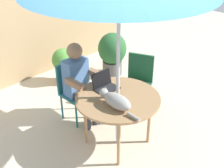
% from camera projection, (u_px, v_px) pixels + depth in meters
% --- Properties ---
extents(ground_plane, '(14.00, 14.00, 0.00)m').
position_uv_depth(ground_plane, '(117.00, 142.00, 3.96)').
color(ground_plane, beige).
extents(fence_back, '(5.16, 0.08, 1.93)m').
position_uv_depth(fence_back, '(12.00, 32.00, 4.99)').
color(fence_back, tan).
rests_on(fence_back, ground).
extents(patio_table, '(1.07, 1.07, 0.73)m').
position_uv_depth(patio_table, '(118.00, 101.00, 3.63)').
color(patio_table, '#9E754C').
rests_on(patio_table, ground).
extents(chair_occupied, '(0.40, 0.40, 0.88)m').
position_uv_depth(chair_occupied, '(73.00, 87.00, 4.25)').
color(chair_occupied, '#1E606B').
rests_on(chair_occupied, ground).
extents(chair_empty, '(0.52, 0.52, 0.88)m').
position_uv_depth(chair_empty, '(139.00, 78.00, 4.47)').
color(chair_empty, '#194C2D').
rests_on(chair_empty, ground).
extents(person_seated, '(0.48, 0.48, 1.22)m').
position_uv_depth(person_seated, '(79.00, 80.00, 4.07)').
color(person_seated, '#4C72A5').
rests_on(person_seated, ground).
extents(laptop, '(0.31, 0.27, 0.21)m').
position_uv_depth(laptop, '(104.00, 84.00, 3.77)').
color(laptop, black).
rests_on(laptop, patio_table).
extents(cat, '(0.20, 0.65, 0.17)m').
position_uv_depth(cat, '(116.00, 101.00, 3.38)').
color(cat, gray).
rests_on(cat, patio_table).
extents(potted_plant_near_fence, '(0.54, 0.54, 0.83)m').
position_uv_depth(potted_plant_near_fence, '(112.00, 52.00, 5.50)').
color(potted_plant_near_fence, '#595654').
rests_on(potted_plant_near_fence, ground).
extents(potted_plant_by_chair, '(0.41, 0.41, 0.66)m').
position_uv_depth(potted_plant_by_chair, '(64.00, 64.00, 5.26)').
color(potted_plant_by_chair, '#9E5138').
rests_on(potted_plant_by_chair, ground).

